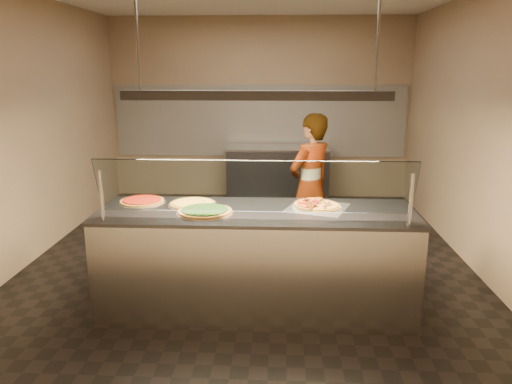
{
  "coord_description": "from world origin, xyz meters",
  "views": [
    {
      "loc": [
        0.35,
        -5.47,
        2.18
      ],
      "look_at": [
        0.12,
        -0.84,
        1.02
      ],
      "focal_mm": 35.0,
      "sensor_mm": 36.0,
      "label": 1
    }
  ],
  "objects_px": {
    "pizza_spinach": "(205,211)",
    "worker": "(310,186)",
    "half_pizza_pepperoni": "(306,204)",
    "pizza_spatula": "(211,203)",
    "serving_counter": "(256,259)",
    "heat_lamp_housing": "(256,95)",
    "prep_table": "(278,175)",
    "sneeze_guard": "(254,187)",
    "perforated_tray": "(317,207)",
    "pizza_cheese": "(193,203)",
    "pizza_tomato": "(142,201)",
    "half_pizza_sausage": "(328,205)"
  },
  "relations": [
    {
      "from": "serving_counter",
      "to": "sneeze_guard",
      "type": "relative_size",
      "value": 1.09
    },
    {
      "from": "pizza_spatula",
      "to": "prep_table",
      "type": "relative_size",
      "value": 0.15
    },
    {
      "from": "worker",
      "to": "perforated_tray",
      "type": "bearing_deg",
      "value": 45.55
    },
    {
      "from": "pizza_spatula",
      "to": "heat_lamp_housing",
      "type": "height_order",
      "value": "heat_lamp_housing"
    },
    {
      "from": "perforated_tray",
      "to": "worker",
      "type": "bearing_deg",
      "value": 89.59
    },
    {
      "from": "serving_counter",
      "to": "worker",
      "type": "distance_m",
      "value": 1.51
    },
    {
      "from": "half_pizza_sausage",
      "to": "pizza_spinach",
      "type": "distance_m",
      "value": 1.12
    },
    {
      "from": "perforated_tray",
      "to": "pizza_spatula",
      "type": "height_order",
      "value": "pizza_spatula"
    },
    {
      "from": "sneeze_guard",
      "to": "worker",
      "type": "relative_size",
      "value": 1.56
    },
    {
      "from": "pizza_spatula",
      "to": "sneeze_guard",
      "type": "bearing_deg",
      "value": -47.74
    },
    {
      "from": "pizza_tomato",
      "to": "prep_table",
      "type": "bearing_deg",
      "value": 69.94
    },
    {
      "from": "pizza_spinach",
      "to": "worker",
      "type": "height_order",
      "value": "worker"
    },
    {
      "from": "sneeze_guard",
      "to": "half_pizza_sausage",
      "type": "height_order",
      "value": "sneeze_guard"
    },
    {
      "from": "half_pizza_pepperoni",
      "to": "pizza_spatula",
      "type": "relative_size",
      "value": 1.84
    },
    {
      "from": "pizza_spinach",
      "to": "pizza_tomato",
      "type": "relative_size",
      "value": 1.15
    },
    {
      "from": "serving_counter",
      "to": "pizza_spatula",
      "type": "relative_size",
      "value": 11.32
    },
    {
      "from": "pizza_cheese",
      "to": "heat_lamp_housing",
      "type": "relative_size",
      "value": 0.2
    },
    {
      "from": "half_pizza_sausage",
      "to": "pizza_cheese",
      "type": "bearing_deg",
      "value": 177.73
    },
    {
      "from": "serving_counter",
      "to": "prep_table",
      "type": "distance_m",
      "value": 3.72
    },
    {
      "from": "prep_table",
      "to": "worker",
      "type": "height_order",
      "value": "worker"
    },
    {
      "from": "serving_counter",
      "to": "sneeze_guard",
      "type": "xyz_separation_m",
      "value": [
        -0.0,
        -0.34,
        0.76
      ]
    },
    {
      "from": "pizza_spatula",
      "to": "half_pizza_sausage",
      "type": "bearing_deg",
      "value": -1.41
    },
    {
      "from": "pizza_cheese",
      "to": "prep_table",
      "type": "bearing_deg",
      "value": 77.72
    },
    {
      "from": "perforated_tray",
      "to": "pizza_tomato",
      "type": "bearing_deg",
      "value": 175.83
    },
    {
      "from": "pizza_spinach",
      "to": "serving_counter",
      "type": "bearing_deg",
      "value": 12.61
    },
    {
      "from": "sneeze_guard",
      "to": "heat_lamp_housing",
      "type": "xyz_separation_m",
      "value": [
        0.0,
        0.34,
        0.72
      ]
    },
    {
      "from": "pizza_spinach",
      "to": "worker",
      "type": "relative_size",
      "value": 0.3
    },
    {
      "from": "pizza_spinach",
      "to": "perforated_tray",
      "type": "bearing_deg",
      "value": 11.49
    },
    {
      "from": "pizza_spinach",
      "to": "pizza_tomato",
      "type": "height_order",
      "value": "pizza_spinach"
    },
    {
      "from": "serving_counter",
      "to": "heat_lamp_housing",
      "type": "bearing_deg",
      "value": 0.0
    },
    {
      "from": "pizza_spatula",
      "to": "perforated_tray",
      "type": "bearing_deg",
      "value": -1.47
    },
    {
      "from": "pizza_spinach",
      "to": "pizza_tomato",
      "type": "xyz_separation_m",
      "value": [
        -0.65,
        0.32,
        -0.0
      ]
    },
    {
      "from": "serving_counter",
      "to": "half_pizza_sausage",
      "type": "relative_size",
      "value": 6.14
    },
    {
      "from": "serving_counter",
      "to": "prep_table",
      "type": "bearing_deg",
      "value": 87.34
    },
    {
      "from": "sneeze_guard",
      "to": "pizza_cheese",
      "type": "height_order",
      "value": "sneeze_guard"
    },
    {
      "from": "serving_counter",
      "to": "half_pizza_sausage",
      "type": "xyz_separation_m",
      "value": [
        0.66,
        0.1,
        0.49
      ]
    },
    {
      "from": "serving_counter",
      "to": "worker",
      "type": "height_order",
      "value": "worker"
    },
    {
      "from": "heat_lamp_housing",
      "to": "prep_table",
      "type": "bearing_deg",
      "value": 87.34
    },
    {
      "from": "sneeze_guard",
      "to": "half_pizza_sausage",
      "type": "xyz_separation_m",
      "value": [
        0.66,
        0.44,
        -0.27
      ]
    },
    {
      "from": "pizza_cheese",
      "to": "serving_counter",
      "type": "bearing_deg",
      "value": -14.13
    },
    {
      "from": "serving_counter",
      "to": "half_pizza_pepperoni",
      "type": "height_order",
      "value": "half_pizza_pepperoni"
    },
    {
      "from": "half_pizza_pepperoni",
      "to": "pizza_spinach",
      "type": "bearing_deg",
      "value": -167.28
    },
    {
      "from": "serving_counter",
      "to": "pizza_tomato",
      "type": "height_order",
      "value": "pizza_tomato"
    },
    {
      "from": "perforated_tray",
      "to": "pizza_spinach",
      "type": "distance_m",
      "value": 1.02
    },
    {
      "from": "pizza_spatula",
      "to": "half_pizza_pepperoni",
      "type": "bearing_deg",
      "value": -1.66
    },
    {
      "from": "pizza_spatula",
      "to": "prep_table",
      "type": "distance_m",
      "value": 3.67
    },
    {
      "from": "pizza_tomato",
      "to": "half_pizza_sausage",
      "type": "bearing_deg",
      "value": -3.98
    },
    {
      "from": "prep_table",
      "to": "perforated_tray",
      "type": "bearing_deg",
      "value": -83.98
    },
    {
      "from": "prep_table",
      "to": "worker",
      "type": "xyz_separation_m",
      "value": [
        0.39,
        -2.36,
        0.38
      ]
    },
    {
      "from": "serving_counter",
      "to": "pizza_spatula",
      "type": "distance_m",
      "value": 0.67
    }
  ]
}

